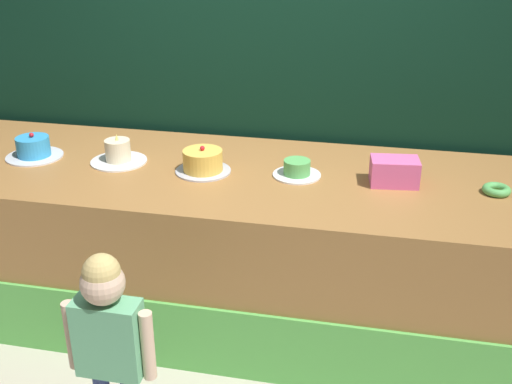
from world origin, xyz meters
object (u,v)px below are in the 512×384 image
object	(u,v)px
donut	(496,190)
cake_right	(297,169)
child_figure	(108,332)
cake_left	(34,148)
cake_center_left	(118,153)
pink_box	(394,172)
cake_center_right	(203,162)

from	to	relation	value
donut	cake_right	size ratio (longest dim) A/B	0.54
child_figure	cake_right	size ratio (longest dim) A/B	3.85
donut	cake_left	world-z (taller)	cake_left
child_figure	cake_center_left	world-z (taller)	cake_center_left
cake_left	cake_center_left	distance (m)	0.52
donut	cake_center_left	xyz separation A→B (m)	(-2.09, 0.01, 0.03)
pink_box	child_figure	bearing A→B (deg)	-133.05
child_figure	pink_box	distance (m)	1.68
cake_left	cake_right	size ratio (longest dim) A/B	1.24
donut	child_figure	bearing A→B (deg)	-144.24
pink_box	cake_left	distance (m)	2.09
cake_center_right	cake_right	distance (m)	0.53
child_figure	pink_box	size ratio (longest dim) A/B	4.09
cake_center_right	cake_right	xyz separation A→B (m)	(0.52, 0.05, -0.02)
cake_center_right	cake_left	bearing A→B (deg)	179.32
pink_box	cake_left	world-z (taller)	cake_left
cake_center_left	cake_left	bearing A→B (deg)	-176.93
pink_box	cake_center_left	size ratio (longest dim) A/B	0.77
cake_center_left	cake_center_right	xyz separation A→B (m)	(0.52, -0.04, 0.01)
donut	cake_left	xyz separation A→B (m)	(-2.62, -0.02, 0.03)
pink_box	cake_right	distance (m)	0.52
cake_center_left	cake_right	size ratio (longest dim) A/B	1.22
pink_box	cake_center_left	bearing A→B (deg)	-179.76
cake_right	cake_center_left	bearing A→B (deg)	-179.42
cake_center_left	cake_center_right	world-z (taller)	cake_center_left
pink_box	cake_center_right	size ratio (longest dim) A/B	0.81
cake_left	cake_right	bearing A→B (deg)	1.41
cake_center_left	cake_center_right	distance (m)	0.52
cake_center_left	cake_right	bearing A→B (deg)	0.58
donut	cake_center_right	distance (m)	1.57
cake_left	cake_right	xyz separation A→B (m)	(1.57, 0.04, -0.02)
cake_center_right	cake_right	bearing A→B (deg)	5.59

